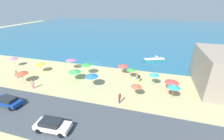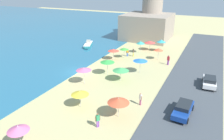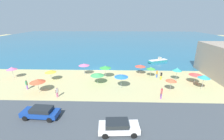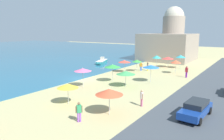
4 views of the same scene
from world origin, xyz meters
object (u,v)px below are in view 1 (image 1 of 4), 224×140
beach_umbrella_7 (154,74)px  beach_umbrella_12 (123,65)px  beach_umbrella_1 (174,86)px  beach_umbrella_6 (87,64)px  bather_2 (17,74)px  beach_umbrella_5 (172,82)px  bather_1 (33,84)px  beach_umbrella_2 (74,71)px  bather_3 (139,78)px  parked_car_2 (7,101)px  skiff_nearshore (154,60)px  beach_umbrella_4 (71,60)px  bather_4 (137,75)px  beach_umbrella_11 (131,69)px  bather_0 (120,98)px  beach_umbrella_8 (136,86)px  parked_car_1 (52,125)px  beach_umbrella_0 (21,72)px  beach_umbrella_3 (40,64)px  beach_umbrella_9 (92,76)px  beach_umbrella_10 (13,58)px

beach_umbrella_7 → beach_umbrella_12: (-6.40, 3.31, -0.38)m
beach_umbrella_1 → beach_umbrella_6: bearing=164.4°
bather_2 → beach_umbrella_5: bearing=6.1°
beach_umbrella_6 → bather_1: 10.52m
beach_umbrella_2 → beach_umbrella_1: bearing=-5.6°
beach_umbrella_1 → bather_3: (-5.68, 4.22, -1.42)m
parked_car_2 → skiff_nearshore: bearing=50.7°
beach_umbrella_4 → skiff_nearshore: size_ratio=0.46×
beach_umbrella_7 → bather_3: beach_umbrella_7 is taller
beach_umbrella_4 → parked_car_2: bearing=-98.9°
beach_umbrella_5 → bather_2: beach_umbrella_5 is taller
bather_2 → bather_4: 24.10m
beach_umbrella_4 → beach_umbrella_11: size_ratio=1.18×
beach_umbrella_6 → bather_0: size_ratio=1.43×
beach_umbrella_2 → beach_umbrella_6: bearing=66.6°
bather_2 → beach_umbrella_6: bearing=22.5°
beach_umbrella_8 → bather_0: size_ratio=1.29×
parked_car_1 → parked_car_2: 9.54m
beach_umbrella_5 → beach_umbrella_0: bearing=-170.9°
beach_umbrella_5 → parked_car_1: (-14.13, -13.02, -1.07)m
beach_umbrella_3 → bather_1: beach_umbrella_3 is taller
beach_umbrella_9 → beach_umbrella_0: bearing=-171.4°
beach_umbrella_12 → bather_2: size_ratio=1.32×
beach_umbrella_6 → parked_car_1: 15.48m
beach_umbrella_0 → beach_umbrella_1: 27.00m
beach_umbrella_9 → parked_car_1: 10.82m
beach_umbrella_4 → beach_umbrella_1: bearing=-16.3°
beach_umbrella_12 → parked_car_1: size_ratio=0.51×
beach_umbrella_4 → bather_1: 9.84m
bather_4 → bather_0: bearing=-99.9°
beach_umbrella_0 → beach_umbrella_7: bearing=13.0°
beach_umbrella_11 → parked_car_2: 21.16m
beach_umbrella_6 → beach_umbrella_10: beach_umbrella_6 is taller
beach_umbrella_12 → beach_umbrella_5: bearing=-25.8°
bather_0 → bather_4: bather_0 is taller
beach_umbrella_1 → beach_umbrella_10: size_ratio=1.15×
beach_umbrella_7 → beach_umbrella_9: beach_umbrella_7 is taller
beach_umbrella_8 → parked_car_1: (-8.57, -9.70, -1.27)m
beach_umbrella_1 → beach_umbrella_11: size_ratio=1.23×
beach_umbrella_1 → beach_umbrella_9: size_ratio=1.06×
beach_umbrella_0 → bather_0: bearing=-4.2°
bather_0 → parked_car_1: 9.74m
beach_umbrella_1 → beach_umbrella_2: 17.96m
beach_umbrella_8 → beach_umbrella_4: bearing=155.5°
beach_umbrella_0 → bather_2: 3.08m
beach_umbrella_1 → beach_umbrella_6: (-16.62, 4.63, -0.02)m
beach_umbrella_11 → bather_4: (1.25, -0.21, -1.03)m
beach_umbrella_10 → bather_3: (29.49, 0.09, -1.10)m
beach_umbrella_4 → beach_umbrella_9: 9.70m
beach_umbrella_2 → beach_umbrella_7: bearing=7.3°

